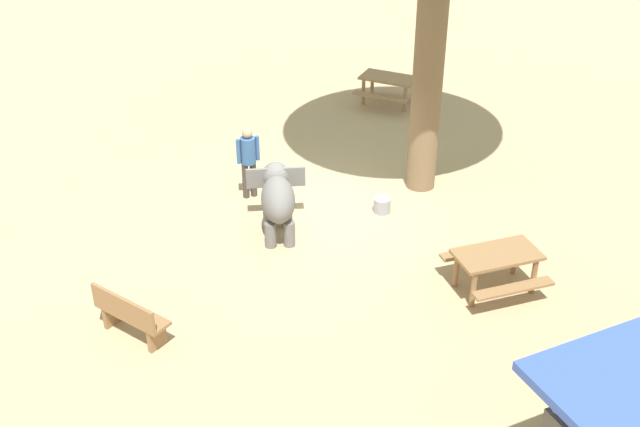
# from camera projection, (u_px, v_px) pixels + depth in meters

# --- Properties ---
(ground_plane) EXTENTS (60.00, 60.00, 0.00)m
(ground_plane) POSITION_uv_depth(u_px,v_px,m) (319.00, 213.00, 16.52)
(ground_plane) COLOR tan
(elephant) EXTENTS (1.35, 1.78, 1.24)m
(elephant) POSITION_uv_depth(u_px,v_px,m) (278.00, 197.00, 15.52)
(elephant) COLOR slate
(elephant) RESTS_ON ground_plane
(person_handler) EXTENTS (0.51, 0.32, 1.62)m
(person_handler) POSITION_uv_depth(u_px,v_px,m) (248.00, 157.00, 16.67)
(person_handler) COLOR #3F3833
(person_handler) RESTS_ON ground_plane
(wooden_bench) EXTENTS (1.04, 1.41, 0.88)m
(wooden_bench) POSITION_uv_depth(u_px,v_px,m) (129.00, 315.00, 12.83)
(wooden_bench) COLOR olive
(wooden_bench) RESTS_ON ground_plane
(picnic_table_near) EXTENTS (1.66, 1.64, 0.78)m
(picnic_table_near) POSITION_uv_depth(u_px,v_px,m) (496.00, 262.00, 13.93)
(picnic_table_near) COLOR olive
(picnic_table_near) RESTS_ON ground_plane
(picnic_table_far) EXTENTS (2.10, 2.10, 0.78)m
(picnic_table_far) POSITION_uv_depth(u_px,v_px,m) (389.00, 84.00, 21.27)
(picnic_table_far) COLOR #9E7A51
(picnic_table_far) RESTS_ON ground_plane
(feed_bucket) EXTENTS (0.36, 0.36, 0.32)m
(feed_bucket) POSITION_uv_depth(u_px,v_px,m) (382.00, 205.00, 16.50)
(feed_bucket) COLOR gray
(feed_bucket) RESTS_ON ground_plane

